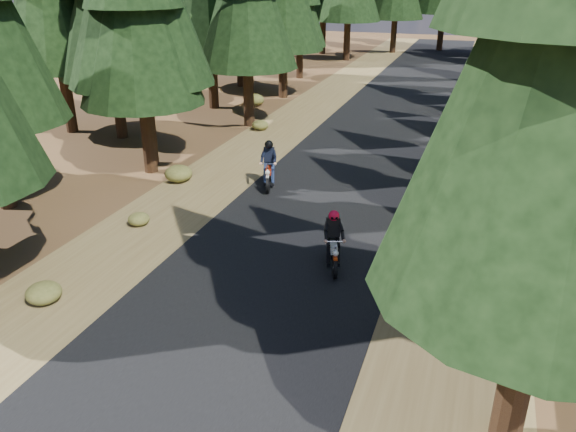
# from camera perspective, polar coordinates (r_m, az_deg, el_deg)

# --- Properties ---
(ground) EXTENTS (120.00, 120.00, 0.00)m
(ground) POSITION_cam_1_polar(r_m,az_deg,el_deg) (14.45, -1.96, -6.27)
(ground) COLOR #472D19
(ground) RESTS_ON ground
(road) EXTENTS (6.00, 100.00, 0.01)m
(road) POSITION_cam_1_polar(r_m,az_deg,el_deg) (18.71, 3.51, 1.03)
(road) COLOR black
(road) RESTS_ON ground
(shoulder_l) EXTENTS (3.20, 100.00, 0.01)m
(shoulder_l) POSITION_cam_1_polar(r_m,az_deg,el_deg) (20.33, -9.06, 2.66)
(shoulder_l) COLOR brown
(shoulder_l) RESTS_ON ground
(shoulder_r) EXTENTS (3.20, 100.00, 0.01)m
(shoulder_r) POSITION_cam_1_polar(r_m,az_deg,el_deg) (18.15, 17.62, -0.87)
(shoulder_r) COLOR brown
(shoulder_r) RESTS_ON ground
(log_near) EXTENTS (4.41, 3.05, 0.32)m
(log_near) POSITION_cam_1_polar(r_m,az_deg,el_deg) (24.14, 25.79, 4.35)
(log_near) COLOR #4C4233
(log_near) RESTS_ON ground
(understory_shrubs) EXTENTS (16.70, 31.29, 0.67)m
(understory_shrubs) POSITION_cam_1_polar(r_m,az_deg,el_deg) (21.01, 7.47, 4.28)
(understory_shrubs) COLOR #474C1E
(understory_shrubs) RESTS_ON ground
(rider_lead) EXTENTS (1.08, 1.82, 1.56)m
(rider_lead) POSITION_cam_1_polar(r_m,az_deg,el_deg) (14.72, 4.62, -3.41)
(rider_lead) COLOR beige
(rider_lead) RESTS_ON road
(rider_follow) EXTENTS (1.09, 1.97, 1.68)m
(rider_follow) POSITION_cam_1_polar(r_m,az_deg,el_deg) (20.15, -1.96, 4.47)
(rider_follow) COLOR maroon
(rider_follow) RESTS_ON road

